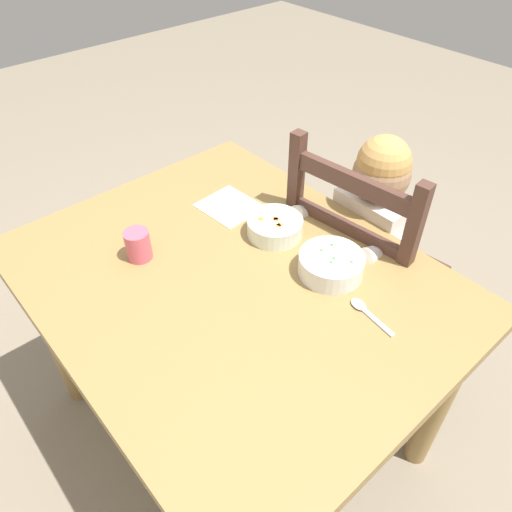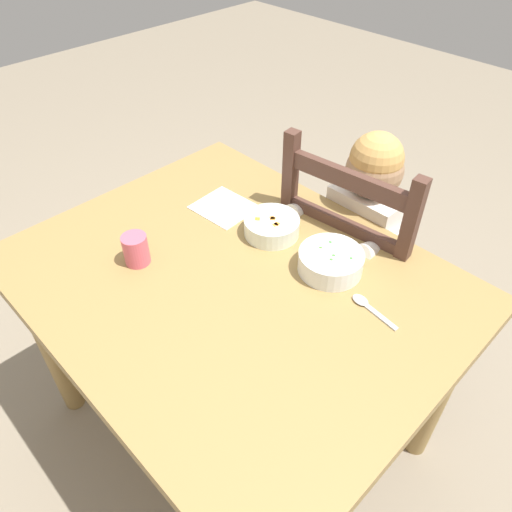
# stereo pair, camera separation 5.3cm
# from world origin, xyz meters

# --- Properties ---
(ground_plane) EXTENTS (8.00, 8.00, 0.00)m
(ground_plane) POSITION_xyz_m (0.00, 0.00, 0.00)
(ground_plane) COLOR gray
(dining_table) EXTENTS (1.13, 0.90, 0.73)m
(dining_table) POSITION_xyz_m (0.00, 0.00, 0.62)
(dining_table) COLOR olive
(dining_table) RESTS_ON ground
(dining_chair) EXTENTS (0.46, 0.46, 0.97)m
(dining_chair) POSITION_xyz_m (0.06, 0.50, 0.46)
(dining_chair) COLOR #4F3127
(dining_chair) RESTS_ON ground
(child_figure) EXTENTS (0.32, 0.31, 0.96)m
(child_figure) POSITION_xyz_m (0.05, 0.49, 0.64)
(child_figure) COLOR white
(child_figure) RESTS_ON ground
(bowl_of_peas) EXTENTS (0.17, 0.17, 0.06)m
(bowl_of_peas) POSITION_xyz_m (0.16, 0.20, 0.76)
(bowl_of_peas) COLOR white
(bowl_of_peas) RESTS_ON dining_table
(bowl_of_carrots) EXTENTS (0.16, 0.16, 0.05)m
(bowl_of_carrots) POSITION_xyz_m (-0.05, 0.20, 0.76)
(bowl_of_carrots) COLOR white
(bowl_of_carrots) RESTS_ON dining_table
(spoon) EXTENTS (0.14, 0.04, 0.01)m
(spoon) POSITION_xyz_m (0.31, 0.16, 0.73)
(spoon) COLOR silver
(spoon) RESTS_ON dining_table
(drinking_cup) EXTENTS (0.07, 0.07, 0.08)m
(drinking_cup) POSITION_xyz_m (-0.22, -0.14, 0.77)
(drinking_cup) COLOR #DB5971
(drinking_cup) RESTS_ON dining_table
(paper_napkin) EXTENTS (0.18, 0.16, 0.00)m
(paper_napkin) POSITION_xyz_m (-0.24, 0.19, 0.73)
(paper_napkin) COLOR white
(paper_napkin) RESTS_ON dining_table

